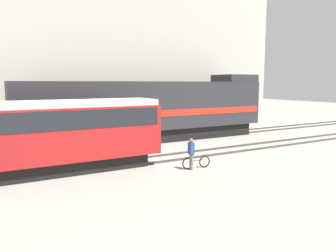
# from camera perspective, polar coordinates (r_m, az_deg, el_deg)

# --- Properties ---
(ground_plane) EXTENTS (120.00, 120.00, 0.00)m
(ground_plane) POSITION_cam_1_polar(r_m,az_deg,el_deg) (20.29, -0.34, -5.14)
(ground_plane) COLOR #9E998C
(track_near) EXTENTS (60.00, 1.50, 0.14)m
(track_near) POSITION_cam_1_polar(r_m,az_deg,el_deg) (19.57, 0.85, -5.41)
(track_near) COLOR #47423D
(track_near) RESTS_ON ground
(track_far) EXTENTS (60.00, 1.51, 0.14)m
(track_far) POSITION_cam_1_polar(r_m,az_deg,el_deg) (24.65, -5.98, -2.76)
(track_far) COLOR #47423D
(track_far) RESTS_ON ground
(building_backdrop) EXTENTS (33.69, 6.00, 14.36)m
(building_backdrop) POSITION_cam_1_polar(r_m,az_deg,el_deg) (30.55, -11.24, 12.50)
(building_backdrop) COLOR beige
(building_backdrop) RESTS_ON ground
(freight_locomotive) EXTENTS (19.48, 3.04, 5.15)m
(freight_locomotive) POSITION_cam_1_polar(r_m,az_deg,el_deg) (24.98, -2.87, 2.80)
(freight_locomotive) COLOR black
(freight_locomotive) RESTS_ON ground
(streetcar) EXTENTS (11.04, 2.54, 3.59)m
(streetcar) POSITION_cam_1_polar(r_m,az_deg,el_deg) (16.85, -20.13, -1.11)
(streetcar) COLOR black
(streetcar) RESTS_ON ground
(bicycle) EXTENTS (1.60, 0.44, 0.69)m
(bicycle) POSITION_cam_1_polar(r_m,az_deg,el_deg) (17.28, 4.95, -6.33)
(bicycle) COLOR black
(bicycle) RESTS_ON ground
(person) EXTENTS (0.27, 0.39, 1.64)m
(person) POSITION_cam_1_polar(r_m,az_deg,el_deg) (16.83, 4.05, -4.35)
(person) COLOR #8C7A5B
(person) RESTS_ON ground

